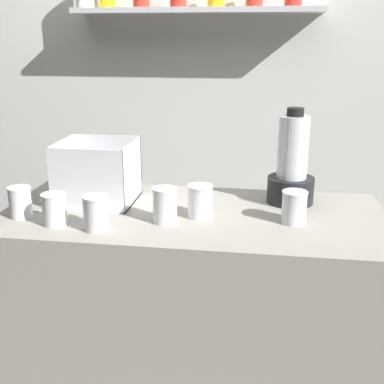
# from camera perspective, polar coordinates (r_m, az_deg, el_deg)

# --- Properties ---
(counter) EXTENTS (1.40, 0.64, 0.90)m
(counter) POSITION_cam_1_polar(r_m,az_deg,el_deg) (2.00, -0.00, -14.57)
(counter) COLOR #9E998E
(counter) RESTS_ON ground_plane
(back_wall_unit) EXTENTS (2.60, 0.24, 2.50)m
(back_wall_unit) POSITION_cam_1_polar(r_m,az_deg,el_deg) (2.46, 2.59, 11.84)
(back_wall_unit) COLOR silver
(back_wall_unit) RESTS_ON ground_plane
(carrot_display_bin) EXTENTS (0.28, 0.26, 0.24)m
(carrot_display_bin) POSITION_cam_1_polar(r_m,az_deg,el_deg) (1.94, -10.75, 1.03)
(carrot_display_bin) COLOR white
(carrot_display_bin) RESTS_ON counter
(blender_pitcher) EXTENTS (0.18, 0.18, 0.37)m
(blender_pitcher) POSITION_cam_1_polar(r_m,az_deg,el_deg) (1.91, 11.52, 2.71)
(blender_pitcher) COLOR black
(blender_pitcher) RESTS_ON counter
(juice_cup_carrot_far_left) EXTENTS (0.08, 0.08, 0.11)m
(juice_cup_carrot_far_left) POSITION_cam_1_polar(r_m,az_deg,el_deg) (1.85, -19.31, -1.30)
(juice_cup_carrot_far_left) COLOR white
(juice_cup_carrot_far_left) RESTS_ON counter
(juice_cup_beet_left) EXTENTS (0.09, 0.09, 0.11)m
(juice_cup_beet_left) POSITION_cam_1_polar(r_m,az_deg,el_deg) (1.74, -15.67, -2.13)
(juice_cup_beet_left) COLOR white
(juice_cup_beet_left) RESTS_ON counter
(juice_cup_pomegranate_middle) EXTENTS (0.09, 0.09, 0.12)m
(juice_cup_pomegranate_middle) POSITION_cam_1_polar(r_m,az_deg,el_deg) (1.66, -11.08, -2.66)
(juice_cup_pomegranate_middle) COLOR white
(juice_cup_pomegranate_middle) RESTS_ON counter
(juice_cup_beet_right) EXTENTS (0.09, 0.09, 0.12)m
(juice_cup_beet_right) POSITION_cam_1_polar(r_m,az_deg,el_deg) (1.70, -3.17, -1.79)
(juice_cup_beet_right) COLOR white
(juice_cup_beet_right) RESTS_ON counter
(juice_cup_beet_far_right) EXTENTS (0.09, 0.09, 0.12)m
(juice_cup_beet_far_right) POSITION_cam_1_polar(r_m,az_deg,el_deg) (1.75, 0.94, -1.31)
(juice_cup_beet_far_right) COLOR white
(juice_cup_beet_far_right) RESTS_ON counter
(juice_cup_orange_rightmost) EXTENTS (0.09, 0.09, 0.11)m
(juice_cup_orange_rightmost) POSITION_cam_1_polar(r_m,az_deg,el_deg) (1.73, 11.77, -1.98)
(juice_cup_orange_rightmost) COLOR white
(juice_cup_orange_rightmost) RESTS_ON counter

